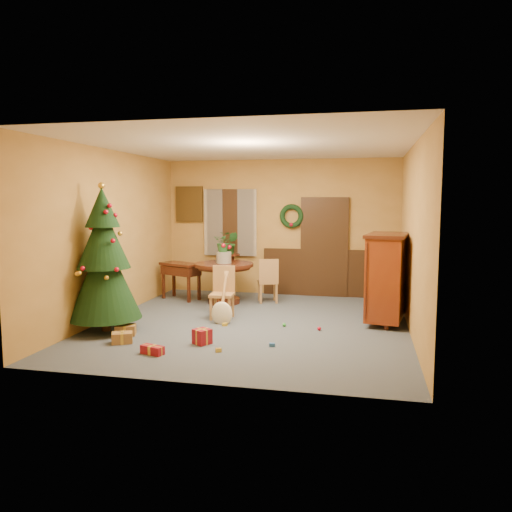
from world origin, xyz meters
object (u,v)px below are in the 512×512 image
(chair_near, at_px, (223,290))
(christmas_tree, at_px, (104,261))
(sideboard, at_px, (386,275))
(dining_table, at_px, (224,275))
(writing_desk, at_px, (181,272))

(chair_near, relative_size, christmas_tree, 0.39)
(sideboard, bearing_deg, dining_table, 162.64)
(dining_table, distance_m, writing_desk, 0.99)
(chair_near, bearing_deg, dining_table, 105.20)
(christmas_tree, xyz_separation_m, sideboard, (4.30, 1.46, -0.30))
(christmas_tree, bearing_deg, sideboard, 18.79)
(dining_table, xyz_separation_m, christmas_tree, (-1.23, -2.42, 0.53))
(dining_table, xyz_separation_m, sideboard, (3.07, -0.96, 0.24))
(writing_desk, bearing_deg, sideboard, -15.85)
(chair_near, bearing_deg, christmas_tree, -141.68)
(chair_near, height_order, writing_desk, chair_near)
(dining_table, bearing_deg, sideboard, -17.36)
(christmas_tree, height_order, writing_desk, christmas_tree)
(chair_near, xyz_separation_m, christmas_tree, (-1.55, -1.23, 0.61))
(dining_table, height_order, sideboard, sideboard)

